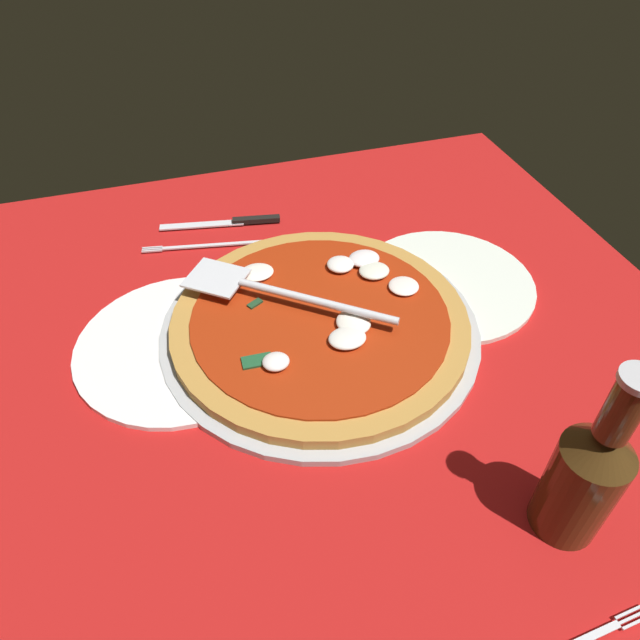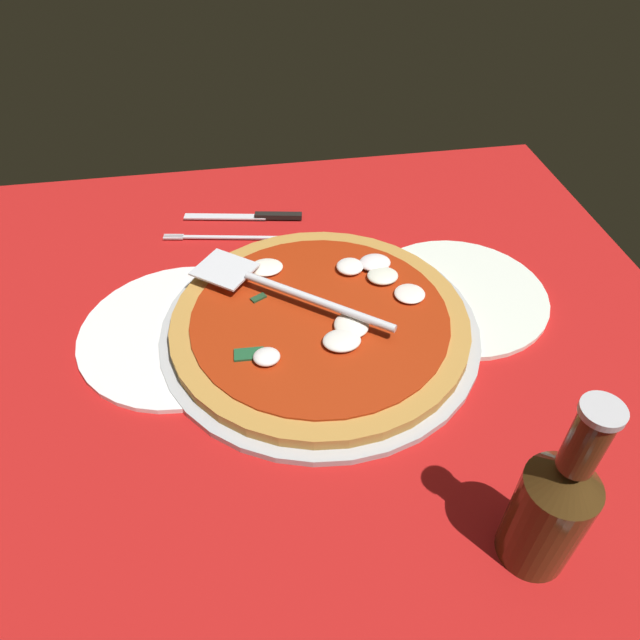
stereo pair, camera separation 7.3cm
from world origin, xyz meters
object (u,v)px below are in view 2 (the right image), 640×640
Objects in this scene: dinner_plate_right at (457,295)px; place_setting_far at (242,228)px; pizza at (321,319)px; beer_bottle at (552,506)px; dinner_plate_left at (182,332)px; pizza_server at (279,288)px.

dinner_plate_right is 34.96cm from place_setting_far.
place_setting_far is at bearing 109.29° from pizza.
place_setting_far is at bearing 142.94° from dinner_plate_right.
dinner_plate_right is at bearing 10.28° from pizza.
beer_bottle is at bearing -98.46° from dinner_plate_right.
dinner_plate_left is 46.98cm from beer_bottle.
pizza_server is at bearing 7.50° from dinner_plate_left.
beer_bottle is (31.65, -33.89, 7.49)cm from dinner_plate_left.
dinner_plate_right is 1.16× the size of beer_bottle.
pizza is 1.66× the size of place_setting_far.
pizza_server is 1.16× the size of beer_bottle.
dinner_plate_left is 17.80cm from pizza.
beer_bottle reaches higher than pizza.
pizza reaches higher than dinner_plate_left.
dinner_plate_left is at bearing -178.10° from dinner_plate_right.
place_setting_far is at bearing 68.07° from dinner_plate_left.
pizza is (17.58, -2.28, 1.64)cm from dinner_plate_left.
beer_bottle is (22.68, -56.19, 7.64)cm from place_setting_far.
pizza_server is (-24.06, 0.47, 4.19)cm from dinner_plate_right.
pizza_server reaches higher than pizza.
place_setting_far is (-8.60, 24.57, -1.79)cm from pizza.
pizza_server reaches higher than dinner_plate_right.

